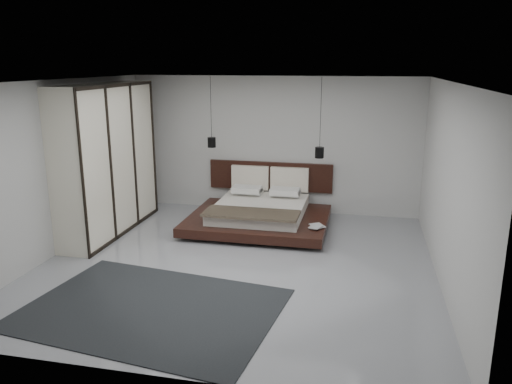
% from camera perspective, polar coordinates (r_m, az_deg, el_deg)
% --- Properties ---
extents(floor, '(6.00, 6.00, 0.00)m').
position_cam_1_polar(floor, '(7.93, -2.10, -8.12)').
color(floor, gray).
rests_on(floor, ground).
extents(ceiling, '(6.00, 6.00, 0.00)m').
position_cam_1_polar(ceiling, '(7.32, -2.31, 12.55)').
color(ceiling, white).
rests_on(ceiling, wall_back).
extents(wall_back, '(6.00, 0.00, 6.00)m').
position_cam_1_polar(wall_back, '(10.38, 1.95, 5.39)').
color(wall_back, '#B3B3B1').
rests_on(wall_back, floor).
extents(wall_front, '(6.00, 0.00, 6.00)m').
position_cam_1_polar(wall_front, '(4.77, -11.27, -6.08)').
color(wall_front, '#B3B3B1').
rests_on(wall_front, floor).
extents(wall_left, '(0.00, 6.00, 6.00)m').
position_cam_1_polar(wall_left, '(8.73, -21.65, 2.60)').
color(wall_left, '#B3B3B1').
rests_on(wall_left, floor).
extents(wall_right, '(0.00, 6.00, 6.00)m').
position_cam_1_polar(wall_right, '(7.36, 21.04, 0.57)').
color(wall_right, '#B3B3B1').
rests_on(wall_right, floor).
extents(lattice_screen, '(0.05, 0.90, 2.60)m').
position_cam_1_polar(lattice_screen, '(10.81, -14.23, 4.78)').
color(lattice_screen, black).
rests_on(lattice_screen, floor).
extents(bed, '(2.60, 2.32, 1.05)m').
position_cam_1_polar(bed, '(9.60, 0.48, -2.26)').
color(bed, black).
rests_on(bed, floor).
extents(book_lower, '(0.33, 0.35, 0.03)m').
position_cam_1_polar(book_lower, '(8.86, 6.42, -3.96)').
color(book_lower, '#99724C').
rests_on(book_lower, bed).
extents(book_upper, '(0.26, 0.30, 0.02)m').
position_cam_1_polar(book_upper, '(8.83, 6.28, -3.86)').
color(book_upper, '#99724C').
rests_on(book_upper, book_lower).
extents(pendant_left, '(0.16, 0.16, 1.37)m').
position_cam_1_polar(pendant_left, '(9.95, -5.09, 5.72)').
color(pendant_left, black).
rests_on(pendant_left, ceiling).
extents(pendant_right, '(0.17, 0.17, 1.50)m').
position_cam_1_polar(pendant_right, '(9.56, 7.26, 4.54)').
color(pendant_right, black).
rests_on(pendant_right, ceiling).
extents(wardrobe, '(0.65, 2.75, 2.70)m').
position_cam_1_polar(wardrobe, '(9.44, -16.69, 3.56)').
color(wardrobe, silver).
rests_on(wardrobe, floor).
extents(rug, '(3.43, 2.65, 0.01)m').
position_cam_1_polar(rug, '(6.69, -11.86, -12.92)').
color(rug, black).
rests_on(rug, floor).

